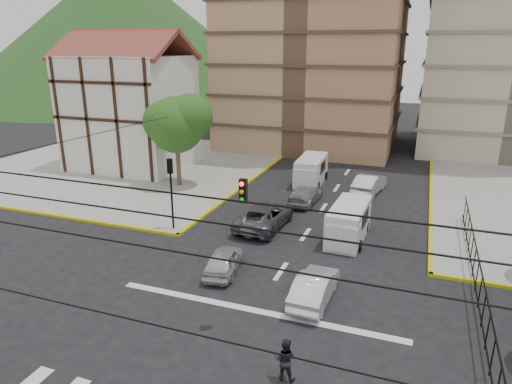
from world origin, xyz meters
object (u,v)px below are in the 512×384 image
at_px(traffic_light_nw, 171,182).
at_px(pedestrian_crosswalk, 285,359).
at_px(car_white_front_right, 315,287).
at_px(car_silver_front_left, 224,260).
at_px(van_left_lane, 310,171).
at_px(van_right_lane, 348,224).

height_order(traffic_light_nw, pedestrian_crosswalk, traffic_light_nw).
bearing_deg(car_white_front_right, car_silver_front_left, -10.98).
bearing_deg(pedestrian_crosswalk, traffic_light_nw, -45.77).
relative_size(traffic_light_nw, van_left_lane, 0.90).
distance_m(traffic_light_nw, van_right_lane, 10.73).
bearing_deg(pedestrian_crosswalk, van_right_lane, -91.21).
bearing_deg(traffic_light_nw, van_right_lane, 12.04).
bearing_deg(van_left_lane, car_silver_front_left, -93.51).
distance_m(car_silver_front_left, pedestrian_crosswalk, 8.17).
relative_size(van_right_lane, car_white_front_right, 1.15).
bearing_deg(traffic_light_nw, car_silver_front_left, -36.74).
distance_m(van_right_lane, car_silver_front_left, 7.95).
xyz_separation_m(car_white_front_right, pedestrian_crosswalk, (0.22, -5.27, 0.10)).
height_order(traffic_light_nw, car_silver_front_left, traffic_light_nw).
bearing_deg(car_white_front_right, pedestrian_crosswalk, 93.94).
height_order(van_left_lane, car_silver_front_left, van_left_lane).
bearing_deg(traffic_light_nw, car_white_front_right, -26.11).
distance_m(car_white_front_right, pedestrian_crosswalk, 5.27).
height_order(traffic_light_nw, van_right_lane, traffic_light_nw).
relative_size(van_left_lane, car_white_front_right, 1.19).
height_order(van_right_lane, pedestrian_crosswalk, van_right_lane).
bearing_deg(van_left_lane, car_white_front_right, -77.62).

